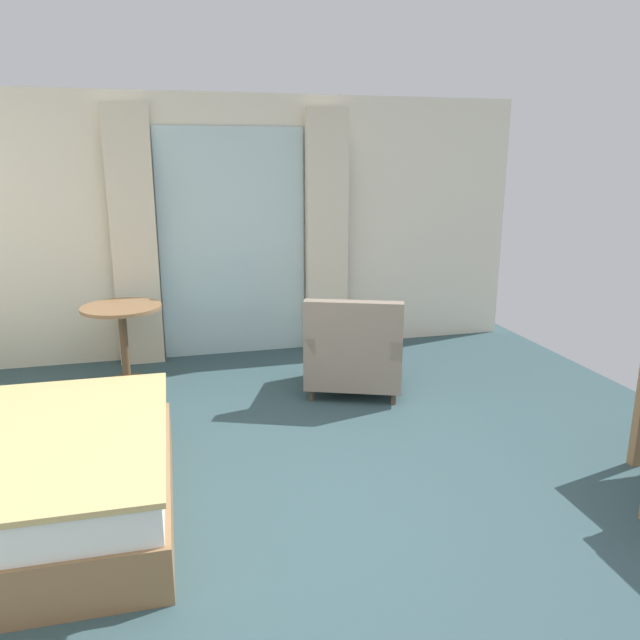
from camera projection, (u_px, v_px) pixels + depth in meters
name	position (u px, v px, depth m)	size (l,w,h in m)	color
ground	(311.00, 521.00, 3.50)	(6.35, 6.91, 0.10)	#334C51
wall_back	(235.00, 228.00, 6.15)	(5.95, 0.12, 2.56)	silver
balcony_glass_door	(233.00, 244.00, 6.11)	(1.44, 0.02, 2.26)	silver
curtain_panel_left	(134.00, 239.00, 5.76)	(0.42, 0.10, 2.44)	beige
curtain_panel_right	(327.00, 233.00, 6.22)	(0.43, 0.10, 2.44)	beige
armchair_by_window	(355.00, 354.00, 5.22)	(1.01, 0.96, 0.86)	gray
round_cafe_table	(123.00, 326.00, 5.38)	(0.69, 0.69, 0.71)	olive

